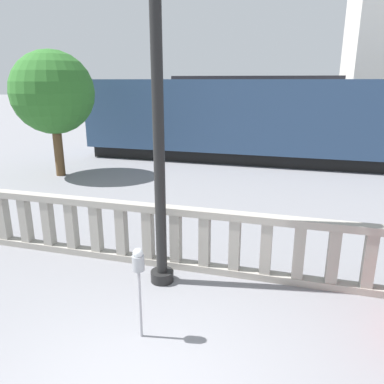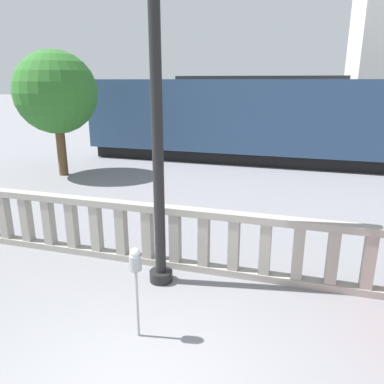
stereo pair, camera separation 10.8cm
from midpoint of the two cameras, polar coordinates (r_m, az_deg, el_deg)
name	(u,v)px [view 1 (the left image)]	position (r m, az deg, el deg)	size (l,w,h in m)	color
balustrade	(205,241)	(7.31, 1.51, -7.48)	(13.56, 0.24, 1.28)	#9E998E
lamppost	(158,93)	(6.32, -5.79, 14.79)	(0.43, 0.43, 6.97)	black
parking_meter	(138,267)	(5.37, -8.74, -11.19)	(0.17, 0.17, 1.42)	#99999E
train_near	(302,120)	(17.46, 16.28, 10.45)	(19.44, 3.06, 4.27)	black
train_far	(310,102)	(29.83, 17.39, 12.95)	(20.42, 2.62, 4.53)	black
tree_left	(53,93)	(15.40, -20.66, 13.95)	(3.08, 3.08, 4.73)	brown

